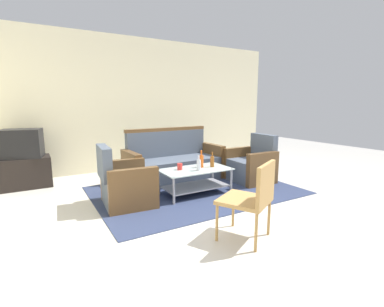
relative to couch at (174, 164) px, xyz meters
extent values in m
plane|color=beige|center=(0.02, -1.63, -0.32)|extent=(14.00, 14.00, 0.00)
cube|color=beige|center=(0.02, 1.43, 1.08)|extent=(6.52, 0.12, 2.80)
cube|color=#2D3856|center=(0.04, -0.72, -0.31)|extent=(3.20, 2.23, 0.01)
cube|color=#4C5666|center=(0.00, -0.05, -0.10)|extent=(1.63, 0.76, 0.42)
cube|color=#4C5666|center=(-0.01, 0.27, 0.35)|extent=(1.60, 0.20, 0.48)
cube|color=brown|center=(0.84, -0.02, 0.00)|extent=(0.15, 0.70, 0.62)
cube|color=brown|center=(-0.84, -0.09, 0.00)|extent=(0.15, 0.70, 0.62)
cube|color=brown|center=(-0.01, 0.27, 0.62)|extent=(1.64, 0.16, 0.06)
cube|color=#4C5666|center=(-1.11, -0.78, -0.11)|extent=(0.70, 0.65, 0.40)
cube|color=#4C5666|center=(-1.42, -0.76, 0.32)|extent=(0.17, 0.61, 0.45)
cube|color=brown|center=(-1.09, -0.46, -0.02)|extent=(0.67, 0.15, 0.58)
cube|color=brown|center=(-1.14, -1.11, -0.02)|extent=(0.67, 0.15, 0.58)
cube|color=#4C5666|center=(1.18, -0.75, -0.11)|extent=(0.67, 0.61, 0.40)
cube|color=#4C5666|center=(1.49, -0.76, 0.32)|extent=(0.13, 0.60, 0.45)
cube|color=brown|center=(1.18, -1.08, -0.02)|extent=(0.66, 0.11, 0.58)
cube|color=brown|center=(1.19, -0.42, -0.02)|extent=(0.66, 0.11, 0.58)
cube|color=silver|center=(-0.06, -0.88, 0.09)|extent=(1.10, 0.60, 0.02)
cube|color=#9E9EA5|center=(-0.06, -0.88, -0.19)|extent=(1.00, 0.52, 0.02)
cylinder|color=#9E9EA5|center=(-0.57, -0.62, -0.11)|extent=(0.04, 0.04, 0.40)
cylinder|color=#9E9EA5|center=(0.45, -0.62, -0.11)|extent=(0.04, 0.04, 0.40)
cylinder|color=#9E9EA5|center=(-0.57, -1.14, -0.11)|extent=(0.04, 0.04, 0.40)
cylinder|color=#9E9EA5|center=(0.45, -1.14, -0.11)|extent=(0.04, 0.04, 0.40)
cylinder|color=brown|center=(0.25, -0.89, 0.18)|extent=(0.06, 0.06, 0.17)
cylinder|color=brown|center=(0.25, -0.89, 0.30)|extent=(0.02, 0.02, 0.07)
cylinder|color=silver|center=(-0.07, -0.99, 0.18)|extent=(0.06, 0.06, 0.17)
cylinder|color=silver|center=(-0.07, -0.99, 0.30)|extent=(0.02, 0.02, 0.07)
cylinder|color=#D85919|center=(0.08, -0.82, 0.19)|extent=(0.07, 0.07, 0.19)
cylinder|color=#D85919|center=(0.08, -0.82, 0.33)|extent=(0.03, 0.03, 0.08)
cylinder|color=red|center=(-0.29, -0.80, 0.14)|extent=(0.08, 0.08, 0.10)
cube|color=black|center=(-2.38, 0.92, -0.06)|extent=(0.80, 0.50, 0.52)
cube|color=black|center=(-2.38, 0.92, 0.44)|extent=(0.68, 0.55, 0.48)
cube|color=black|center=(-2.34, 1.14, 0.44)|extent=(0.50, 0.11, 0.36)
cube|color=#AD844C|center=(-0.37, -2.39, 0.10)|extent=(0.65, 0.65, 0.04)
cube|color=#AD844C|center=(-0.26, -2.58, 0.32)|extent=(0.44, 0.26, 0.40)
cylinder|color=#AD844C|center=(-0.65, -2.30, -0.11)|extent=(0.03, 0.03, 0.42)
cylinder|color=#AD844C|center=(-0.28, -2.10, -0.11)|extent=(0.03, 0.03, 0.42)
cylinder|color=#AD844C|center=(-0.45, -2.67, -0.11)|extent=(0.03, 0.03, 0.42)
cylinder|color=#AD844C|center=(-0.08, -2.48, -0.11)|extent=(0.03, 0.03, 0.42)
camera|label=1|loc=(-2.24, -4.52, 1.11)|focal=26.02mm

